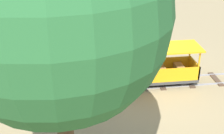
{
  "coord_description": "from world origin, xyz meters",
  "views": [
    {
      "loc": [
        -6.76,
        0.98,
        3.94
      ],
      "look_at": [
        0.0,
        0.09,
        0.55
      ],
      "focal_mm": 49.86,
      "sensor_mm": 36.0,
      "label": 1
    }
  ],
  "objects_px": {
    "locomotive": "(74,72)",
    "conductor_person": "(89,71)",
    "park_bench": "(77,41)",
    "passenger_car": "(152,69)",
    "oak_tree_near": "(56,14)"
  },
  "relations": [
    {
      "from": "locomotive",
      "to": "park_bench",
      "type": "height_order",
      "value": "locomotive"
    },
    {
      "from": "conductor_person",
      "to": "oak_tree_near",
      "type": "relative_size",
      "value": 0.38
    },
    {
      "from": "conductor_person",
      "to": "oak_tree_near",
      "type": "distance_m",
      "value": 3.0
    },
    {
      "from": "park_bench",
      "to": "oak_tree_near",
      "type": "relative_size",
      "value": 0.31
    },
    {
      "from": "conductor_person",
      "to": "oak_tree_near",
      "type": "bearing_deg",
      "value": 168.39
    },
    {
      "from": "locomotive",
      "to": "conductor_person",
      "type": "relative_size",
      "value": 0.89
    },
    {
      "from": "passenger_car",
      "to": "locomotive",
      "type": "bearing_deg",
      "value": 90.0
    },
    {
      "from": "passenger_car",
      "to": "oak_tree_near",
      "type": "bearing_deg",
      "value": 146.68
    },
    {
      "from": "locomotive",
      "to": "park_bench",
      "type": "xyz_separation_m",
      "value": [
        2.22,
        -0.14,
        -0.07
      ]
    },
    {
      "from": "passenger_car",
      "to": "park_bench",
      "type": "distance_m",
      "value": 2.86
    },
    {
      "from": "locomotive",
      "to": "conductor_person",
      "type": "height_order",
      "value": "conductor_person"
    },
    {
      "from": "conductor_person",
      "to": "oak_tree_near",
      "type": "height_order",
      "value": "oak_tree_near"
    },
    {
      "from": "conductor_person",
      "to": "oak_tree_near",
      "type": "xyz_separation_m",
      "value": [
        -2.25,
        0.46,
        1.93
      ]
    },
    {
      "from": "passenger_car",
      "to": "conductor_person",
      "type": "distance_m",
      "value": 1.95
    },
    {
      "from": "park_bench",
      "to": "conductor_person",
      "type": "bearing_deg",
      "value": -176.95
    }
  ]
}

